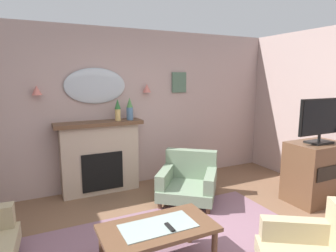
% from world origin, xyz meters
% --- Properties ---
extents(wall_back, '(6.96, 0.10, 2.63)m').
position_xyz_m(wall_back, '(0.00, 2.59, 1.32)').
color(wall_back, '#B29993').
rests_on(wall_back, ground).
extents(fireplace, '(1.36, 0.36, 1.16)m').
position_xyz_m(fireplace, '(-0.36, 2.37, 0.57)').
color(fireplace, tan).
rests_on(fireplace, ground).
extents(mantel_vase_centre, '(0.10, 0.10, 0.34)m').
position_xyz_m(mantel_vase_centre, '(-0.06, 2.34, 1.34)').
color(mantel_vase_centre, tan).
rests_on(mantel_vase_centre, fireplace).
extents(mantel_vase_right, '(0.11, 0.11, 0.36)m').
position_xyz_m(mantel_vase_right, '(0.14, 2.34, 1.33)').
color(mantel_vase_right, '#4C7093').
rests_on(mantel_vase_right, fireplace).
extents(wall_mirror, '(0.96, 0.06, 0.56)m').
position_xyz_m(wall_mirror, '(-0.36, 2.51, 1.71)').
color(wall_mirror, '#B2BCC6').
extents(wall_sconce_left, '(0.14, 0.14, 0.14)m').
position_xyz_m(wall_sconce_left, '(-1.21, 2.46, 1.66)').
color(wall_sconce_left, '#D17066').
extents(wall_sconce_right, '(0.14, 0.14, 0.14)m').
position_xyz_m(wall_sconce_right, '(0.49, 2.46, 1.66)').
color(wall_sconce_right, '#D17066').
extents(framed_picture, '(0.28, 0.03, 0.36)m').
position_xyz_m(framed_picture, '(1.14, 2.52, 1.75)').
color(framed_picture, '#4C6B56').
extents(coffee_table, '(1.10, 0.60, 0.45)m').
position_xyz_m(coffee_table, '(-0.29, 0.24, 0.38)').
color(coffee_table, brown).
rests_on(coffee_table, ground).
extents(tv_remote, '(0.04, 0.16, 0.02)m').
position_xyz_m(tv_remote, '(-0.21, 0.15, 0.45)').
color(tv_remote, black).
rests_on(tv_remote, coffee_table).
extents(armchair_in_corner, '(1.14, 1.14, 0.71)m').
position_xyz_m(armchair_in_corner, '(0.78, 1.51, 0.31)').
color(armchair_in_corner, gray).
rests_on(armchair_in_corner, ground).
extents(tv_cabinet, '(0.80, 0.57, 0.90)m').
position_xyz_m(tv_cabinet, '(2.43, 0.63, 0.45)').
color(tv_cabinet, brown).
rests_on(tv_cabinet, ground).
extents(tv_flatscreen, '(0.84, 0.24, 0.65)m').
position_xyz_m(tv_flatscreen, '(2.43, 0.61, 1.25)').
color(tv_flatscreen, black).
rests_on(tv_flatscreen, tv_cabinet).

